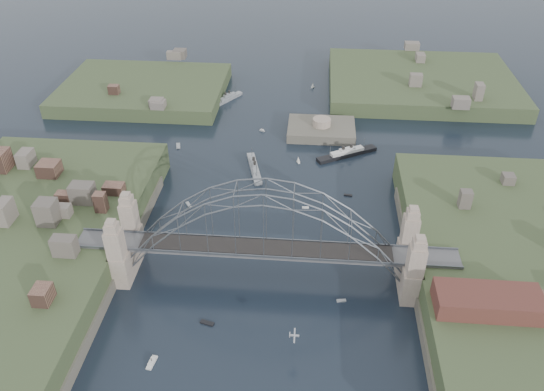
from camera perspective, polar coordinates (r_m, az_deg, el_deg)
The scene contains 24 objects.
ground at distance 124.45m, azimuth -0.70°, elevation -8.51°, with size 500.00×500.00×0.00m, color black.
bridge at distance 116.38m, azimuth -0.75°, elevation -4.08°, with size 84.00×13.80×24.60m.
shore_west at distance 139.61m, azimuth -24.97°, elevation -5.78°, with size 50.50×90.00×12.00m.
shore_east at distance 131.90m, azimuth 25.23°, elevation -8.51°, with size 50.50×90.00×12.00m.
headland_nw at distance 213.61m, azimuth -13.30°, elevation 10.35°, with size 60.00×45.00×9.00m, color #394828.
headland_ne at distance 221.21m, azimuth 15.37°, elevation 10.97°, with size 70.00×55.00×9.50m, color #394828.
fort_island at distance 181.73m, azimuth 5.19°, elevation 6.43°, with size 22.00×16.00×9.40m.
wharf_shed at distance 112.63m, azimuth 21.81°, elevation -10.34°, with size 20.00×8.00×4.00m, color #592D26.
naval_cruiser_near at distance 160.55m, azimuth -1.88°, elevation 2.93°, with size 6.41×17.00×5.09m.
naval_cruiser_far at distance 204.46m, azimuth -4.69°, elevation 10.14°, with size 9.53×13.29×4.90m.
ocean_liner at distance 169.37m, azimuth 7.89°, elevation 4.41°, with size 18.98×12.55×4.99m.
aeroplane at distance 104.97m, azimuth 2.27°, elevation -14.52°, with size 1.90×3.61×0.52m.
small_boat_a at distance 147.58m, azimuth -8.78°, elevation -0.98°, with size 2.13×2.70×0.45m.
small_boat_b at distance 145.09m, azimuth 3.54°, elevation -1.29°, with size 1.87×0.79×0.45m.
small_boat_c at distance 115.23m, azimuth -6.85°, elevation -13.20°, with size 3.07×1.68×0.45m.
small_boat_d at distance 151.08m, azimuth 8.00°, elevation 0.03°, with size 2.28×1.00×0.45m.
small_boat_e at distance 175.64m, azimuth -9.85°, elevation 5.15°, with size 2.04×3.77×0.45m.
small_boat_f at distance 164.28m, azimuth 2.79°, elevation 3.79°, with size 1.36×1.82×2.38m.
small_boat_h at distance 182.07m, azimuth -1.04°, elevation 6.86°, with size 1.99×1.48×1.43m.
small_boat_i at distance 133.75m, azimuth 10.44°, elevation -5.50°, with size 2.60×2.26×0.45m.
small_boat_j at distance 110.33m, azimuth -12.55°, elevation -16.78°, with size 1.58×3.41×1.43m.
small_boat_k at distance 214.84m, azimuth 4.31°, elevation 11.47°, with size 1.49×1.90×2.38m.
small_boat_l at distance 152.82m, azimuth -12.62°, elevation 0.19°, with size 2.70×2.69×2.38m.
small_boat_m at distance 119.72m, azimuth 7.32°, elevation -10.94°, with size 2.08×0.97×0.45m.
Camera 1 is at (9.13, -90.38, 85.07)m, focal length 35.73 mm.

